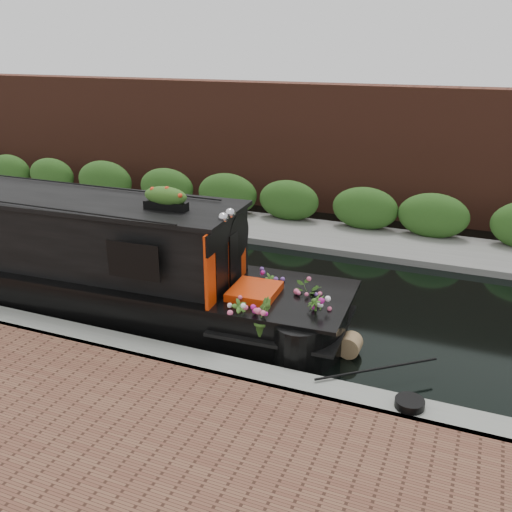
% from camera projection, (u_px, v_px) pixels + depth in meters
% --- Properties ---
extents(ground, '(80.00, 80.00, 0.00)m').
position_uv_depth(ground, '(213.00, 287.00, 12.97)').
color(ground, black).
rests_on(ground, ground).
extents(near_bank_coping, '(40.00, 0.60, 0.50)m').
position_uv_depth(near_bank_coping, '(130.00, 356.00, 10.12)').
color(near_bank_coping, gray).
rests_on(near_bank_coping, ground).
extents(far_bank_path, '(40.00, 2.40, 0.34)m').
position_uv_depth(far_bank_path, '(278.00, 233.00, 16.60)').
color(far_bank_path, slate).
rests_on(far_bank_path, ground).
extents(far_hedge, '(40.00, 1.10, 2.80)m').
position_uv_depth(far_hedge, '(288.00, 224.00, 17.37)').
color(far_hedge, '#2A541C').
rests_on(far_hedge, ground).
extents(far_brick_wall, '(40.00, 1.00, 8.00)m').
position_uv_depth(far_brick_wall, '(309.00, 207.00, 19.19)').
color(far_brick_wall, '#52281B').
rests_on(far_brick_wall, ground).
extents(narrowboat, '(12.69, 2.79, 2.96)m').
position_uv_depth(narrowboat, '(45.00, 258.00, 12.24)').
color(narrowboat, black).
rests_on(narrowboat, ground).
extents(rope_fender, '(0.40, 0.36, 0.40)m').
position_uv_depth(rope_fender, '(350.00, 345.00, 10.08)').
color(rope_fender, olive).
rests_on(rope_fender, ground).
extents(coiled_mooring_rope, '(0.43, 0.43, 0.12)m').
position_uv_depth(coiled_mooring_rope, '(410.00, 403.00, 8.28)').
color(coiled_mooring_rope, black).
rests_on(coiled_mooring_rope, near_bank_coping).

